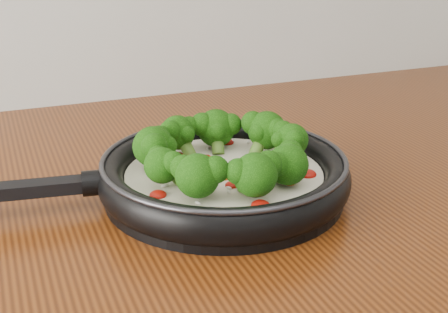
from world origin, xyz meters
name	(u,v)px	position (x,y,z in m)	size (l,w,h in m)	color
skillet	(222,171)	(-0.05, 1.03, 0.93)	(0.48, 0.34, 0.08)	black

